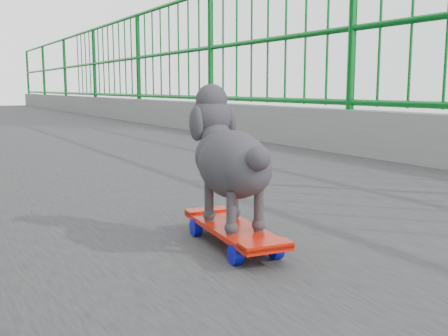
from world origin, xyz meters
name	(u,v)px	position (x,y,z in m)	size (l,w,h in m)	color
railing	(165,130)	(0.00, 0.00, 7.21)	(3.00, 24.00, 1.42)	gray
skateboard	(233,231)	(-0.45, -1.49, 7.05)	(0.19, 0.47, 0.06)	red
poodle	(230,157)	(-0.45, -1.46, 7.25)	(0.21, 0.44, 0.36)	#2E2C31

